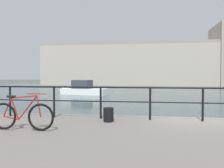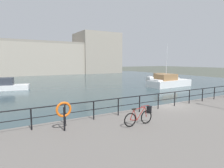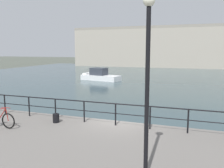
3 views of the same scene
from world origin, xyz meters
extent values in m
plane|color=#4C5147|center=(0.00, 0.00, 0.00)|extent=(240.00, 240.00, 0.00)
cube|color=#33474C|center=(0.00, 30.20, 0.01)|extent=(80.00, 60.00, 0.01)
cube|color=#A89E8E|center=(0.00, 56.38, 4.96)|extent=(57.96, 11.93, 9.92)
cube|color=gray|center=(0.00, 50.71, 10.27)|extent=(57.96, 0.60, 0.70)
cube|color=white|center=(-9.95, 22.54, 0.39)|extent=(6.40, 3.47, 0.77)
cube|color=#333842|center=(-10.29, 22.62, 1.33)|extent=(2.65, 2.11, 1.10)
cube|color=white|center=(-12.44, 23.09, 0.90)|extent=(1.05, 1.68, 0.24)
cylinder|color=black|center=(-6.40, -0.75, 1.60)|extent=(0.07, 0.07, 1.05)
cylinder|color=black|center=(-4.76, -0.75, 1.60)|extent=(0.07, 0.07, 1.05)
cylinder|color=black|center=(-3.13, -0.75, 1.60)|extent=(0.07, 0.07, 1.05)
cylinder|color=black|center=(-1.49, -0.75, 1.60)|extent=(0.07, 0.07, 1.05)
cylinder|color=black|center=(0.15, -0.75, 1.60)|extent=(0.07, 0.07, 1.05)
cylinder|color=black|center=(-1.49, -0.75, 2.13)|extent=(22.93, 0.06, 0.06)
cylinder|color=black|center=(-1.49, -0.75, 1.65)|extent=(22.93, 0.04, 0.04)
torus|color=black|center=(-4.31, -2.80, 1.44)|extent=(0.72, 0.06, 0.72)
torus|color=black|center=(-5.36, -2.80, 1.44)|extent=(0.72, 0.06, 0.72)
cylinder|color=maroon|center=(-4.67, -2.80, 1.68)|extent=(0.55, 0.04, 0.66)
cylinder|color=maroon|center=(-5.03, -2.80, 1.64)|extent=(0.23, 0.04, 0.58)
cylinder|color=maroon|center=(-4.77, -2.80, 1.96)|extent=(0.72, 0.04, 0.11)
cylinder|color=maroon|center=(-5.14, -2.80, 1.40)|extent=(0.43, 0.04, 0.12)
cylinder|color=maroon|center=(-5.24, -2.80, 1.68)|extent=(0.26, 0.04, 0.51)
cylinder|color=maroon|center=(-4.36, -2.80, 1.72)|extent=(0.14, 0.04, 0.57)
cube|color=black|center=(-5.13, -2.80, 1.97)|extent=(0.22, 0.09, 0.05)
cylinder|color=maroon|center=(-4.41, -2.80, 2.05)|extent=(0.52, 0.03, 0.02)
cylinder|color=black|center=(-2.77, -1.28, 1.30)|extent=(0.32, 0.32, 0.44)
camera|label=1|loc=(-1.50, -8.87, 2.53)|focal=39.85mm
camera|label=2|loc=(-10.84, -10.34, 4.35)|focal=30.72mm
camera|label=3|loc=(3.62, -11.24, 4.65)|focal=38.61mm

